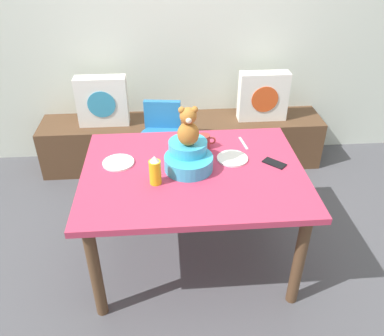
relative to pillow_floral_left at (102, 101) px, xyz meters
name	(u,v)px	position (x,y,z in m)	size (l,w,h in m)	color
ground_plane	(193,256)	(0.70, -1.24, -0.68)	(8.00, 8.00, 0.00)	#4C4C51
back_wall	(179,19)	(0.70, 0.29, 0.62)	(4.40, 0.10, 2.60)	silver
window_bench	(183,142)	(0.70, 0.02, -0.45)	(2.60, 0.44, 0.46)	brown
pillow_floral_left	(102,101)	(0.00, 0.00, 0.00)	(0.44, 0.15, 0.44)	white
pillow_floral_right	(263,96)	(1.43, 0.00, 0.00)	(0.44, 0.15, 0.44)	white
dining_table	(193,182)	(0.70, -1.24, -0.03)	(1.37, 1.03, 0.74)	#B73351
highchair	(161,138)	(0.51, -0.42, -0.16)	(0.36, 0.48, 0.79)	#2672B2
infant_seat_teal	(188,157)	(0.68, -1.21, 0.13)	(0.30, 0.33, 0.16)	#36A7CF
teddy_bear	(188,127)	(0.68, -1.21, 0.34)	(0.13, 0.12, 0.25)	#A96D2B
ketchup_bottle	(155,171)	(0.47, -1.36, 0.15)	(0.07, 0.07, 0.18)	gold
coffee_mug	(204,141)	(0.80, -0.97, 0.11)	(0.12, 0.08, 0.09)	#9E332D
dinner_plate_near	(232,158)	(0.96, -1.14, 0.07)	(0.20, 0.20, 0.01)	white
dinner_plate_far	(118,163)	(0.24, -1.13, 0.07)	(0.20, 0.20, 0.01)	white
cell_phone	(274,163)	(1.22, -1.21, 0.06)	(0.07, 0.14, 0.01)	black
table_fork	(243,143)	(1.07, -0.94, 0.06)	(0.02, 0.17, 0.01)	silver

